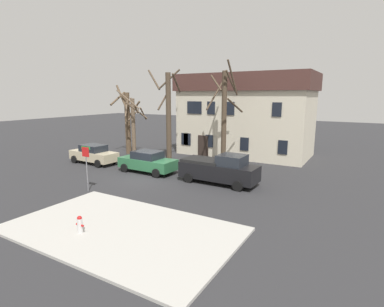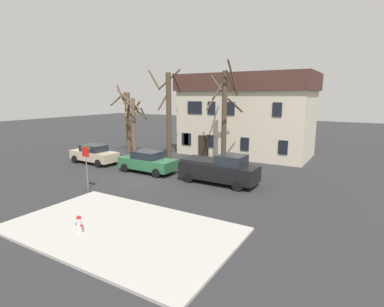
% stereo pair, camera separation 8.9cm
% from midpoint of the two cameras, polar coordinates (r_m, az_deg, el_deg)
% --- Properties ---
extents(ground_plane, '(120.00, 120.00, 0.00)m').
position_cam_midpoint_polar(ground_plane, '(22.22, -9.33, -4.81)').
color(ground_plane, '#2D2D30').
extents(sidewalk_slab, '(10.38, 6.17, 0.12)m').
position_cam_midpoint_polar(sidewalk_slab, '(14.33, -13.44, -13.80)').
color(sidewalk_slab, '#B7B5AD').
rests_on(sidewalk_slab, ground_plane).
extents(building_main, '(13.06, 6.87, 8.04)m').
position_cam_midpoint_polar(building_main, '(31.06, 10.01, 7.33)').
color(building_main, beige).
rests_on(building_main, ground_plane).
extents(tree_bare_near, '(2.47, 2.40, 6.99)m').
position_cam_midpoint_polar(tree_bare_near, '(31.68, -12.19, 6.28)').
color(tree_bare_near, brown).
rests_on(tree_bare_near, ground_plane).
extents(tree_bare_mid, '(2.54, 2.92, 6.51)m').
position_cam_midpoint_polar(tree_bare_mid, '(30.29, -11.13, 5.51)').
color(tree_bare_mid, brown).
rests_on(tree_bare_mid, ground_plane).
extents(tree_bare_far, '(2.96, 3.30, 8.37)m').
position_cam_midpoint_polar(tree_bare_far, '(27.82, -4.64, 7.65)').
color(tree_bare_far, '#4C3D2D').
rests_on(tree_bare_far, ground_plane).
extents(tree_bare_end, '(2.71, 2.67, 8.79)m').
position_cam_midpoint_polar(tree_bare_end, '(25.83, 6.03, 7.41)').
color(tree_bare_end, '#4C3D2D').
rests_on(tree_bare_end, ground_plane).
extents(car_beige_sedan, '(4.75, 2.16, 1.68)m').
position_cam_midpoint_polar(car_beige_sedan, '(28.14, -18.22, -0.11)').
color(car_beige_sedan, '#C6B793').
rests_on(car_beige_sedan, ground_plane).
extents(car_green_sedan, '(4.71, 2.19, 1.70)m').
position_cam_midpoint_polar(car_green_sedan, '(23.92, -8.52, -1.54)').
color(car_green_sedan, '#2D6B42').
rests_on(car_green_sedan, ground_plane).
extents(pickup_truck_black, '(5.46, 2.23, 2.09)m').
position_cam_midpoint_polar(pickup_truck_black, '(20.74, 5.08, -2.95)').
color(pickup_truck_black, black).
rests_on(pickup_truck_black, ground_plane).
extents(fire_hydrant, '(0.42, 0.22, 0.77)m').
position_cam_midpoint_polar(fire_hydrant, '(14.23, -20.64, -12.40)').
color(fire_hydrant, silver).
rests_on(fire_hydrant, sidewalk_slab).
extents(street_sign_pole, '(0.76, 0.07, 2.88)m').
position_cam_midpoint_polar(street_sign_pole, '(19.87, -19.54, -1.21)').
color(street_sign_pole, slate).
rests_on(street_sign_pole, ground_plane).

